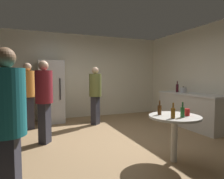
{
  "coord_description": "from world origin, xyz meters",
  "views": [
    {
      "loc": [
        -1.6,
        -3.77,
        1.36
      ],
      "look_at": [
        0.07,
        0.42,
        1.05
      ],
      "focal_mm": 31.56,
      "sensor_mm": 36.0,
      "label": 1
    }
  ],
  "objects_px": {
    "person_in_teal_shirt": "(7,120)",
    "beer_bottle_amber": "(173,113)",
    "beer_bottle_green": "(183,112)",
    "kettle": "(183,90)",
    "person_in_orange_shirt": "(28,91)",
    "refrigerator": "(51,92)",
    "plastic_cup_red": "(187,112)",
    "person_in_maroon_shirt": "(44,95)",
    "wine_bottle_on_counter": "(177,88)",
    "beer_bottle_brown": "(160,110)",
    "foreground_table": "(175,122)",
    "person_in_olive_shirt": "(95,91)"
  },
  "relations": [
    {
      "from": "person_in_teal_shirt",
      "to": "beer_bottle_amber",
      "type": "bearing_deg",
      "value": 19.34
    },
    {
      "from": "beer_bottle_green",
      "to": "kettle",
      "type": "bearing_deg",
      "value": 48.27
    },
    {
      "from": "person_in_orange_shirt",
      "to": "refrigerator",
      "type": "bearing_deg",
      "value": 109.76
    },
    {
      "from": "plastic_cup_red",
      "to": "person_in_maroon_shirt",
      "type": "height_order",
      "value": "person_in_maroon_shirt"
    },
    {
      "from": "wine_bottle_on_counter",
      "to": "plastic_cup_red",
      "type": "height_order",
      "value": "wine_bottle_on_counter"
    },
    {
      "from": "plastic_cup_red",
      "to": "person_in_orange_shirt",
      "type": "height_order",
      "value": "person_in_orange_shirt"
    },
    {
      "from": "refrigerator",
      "to": "plastic_cup_red",
      "type": "xyz_separation_m",
      "value": [
        1.75,
        -3.58,
        -0.11
      ]
    },
    {
      "from": "refrigerator",
      "to": "plastic_cup_red",
      "type": "height_order",
      "value": "refrigerator"
    },
    {
      "from": "refrigerator",
      "to": "person_in_orange_shirt",
      "type": "height_order",
      "value": "refrigerator"
    },
    {
      "from": "plastic_cup_red",
      "to": "person_in_teal_shirt",
      "type": "height_order",
      "value": "person_in_teal_shirt"
    },
    {
      "from": "beer_bottle_brown",
      "to": "person_in_maroon_shirt",
      "type": "distance_m",
      "value": 2.26
    },
    {
      "from": "kettle",
      "to": "plastic_cup_red",
      "type": "distance_m",
      "value": 2.51
    },
    {
      "from": "beer_bottle_amber",
      "to": "person_in_orange_shirt",
      "type": "relative_size",
      "value": 0.14
    },
    {
      "from": "wine_bottle_on_counter",
      "to": "foreground_table",
      "type": "distance_m",
      "value": 2.74
    },
    {
      "from": "beer_bottle_green",
      "to": "person_in_olive_shirt",
      "type": "distance_m",
      "value": 2.95
    },
    {
      "from": "beer_bottle_green",
      "to": "person_in_olive_shirt",
      "type": "bearing_deg",
      "value": 99.49
    },
    {
      "from": "person_in_teal_shirt",
      "to": "beer_bottle_brown",
      "type": "bearing_deg",
      "value": 27.36
    },
    {
      "from": "person_in_orange_shirt",
      "to": "person_in_teal_shirt",
      "type": "xyz_separation_m",
      "value": [
        -0.1,
        -3.33,
        -0.04
      ]
    },
    {
      "from": "beer_bottle_brown",
      "to": "beer_bottle_green",
      "type": "xyz_separation_m",
      "value": [
        0.2,
        -0.3,
        0.0
      ]
    },
    {
      "from": "wine_bottle_on_counter",
      "to": "person_in_maroon_shirt",
      "type": "bearing_deg",
      "value": -173.72
    },
    {
      "from": "kettle",
      "to": "person_in_teal_shirt",
      "type": "xyz_separation_m",
      "value": [
        -4.07,
        -2.26,
        -0.03
      ]
    },
    {
      "from": "wine_bottle_on_counter",
      "to": "person_in_maroon_shirt",
      "type": "height_order",
      "value": "person_in_maroon_shirt"
    },
    {
      "from": "person_in_orange_shirt",
      "to": "person_in_olive_shirt",
      "type": "distance_m",
      "value": 1.73
    },
    {
      "from": "beer_bottle_amber",
      "to": "plastic_cup_red",
      "type": "relative_size",
      "value": 2.09
    },
    {
      "from": "wine_bottle_on_counter",
      "to": "beer_bottle_brown",
      "type": "bearing_deg",
      "value": -135.6
    },
    {
      "from": "person_in_olive_shirt",
      "to": "beer_bottle_amber",
      "type": "bearing_deg",
      "value": -34.36
    },
    {
      "from": "person_in_orange_shirt",
      "to": "person_in_maroon_shirt",
      "type": "height_order",
      "value": "person_in_orange_shirt"
    },
    {
      "from": "refrigerator",
      "to": "person_in_orange_shirt",
      "type": "distance_m",
      "value": 0.86
    },
    {
      "from": "beer_bottle_green",
      "to": "plastic_cup_red",
      "type": "xyz_separation_m",
      "value": [
        0.15,
        0.07,
        -0.03
      ]
    },
    {
      "from": "foreground_table",
      "to": "plastic_cup_red",
      "type": "height_order",
      "value": "plastic_cup_red"
    },
    {
      "from": "foreground_table",
      "to": "plastic_cup_red",
      "type": "bearing_deg",
      "value": -21.1
    },
    {
      "from": "refrigerator",
      "to": "beer_bottle_green",
      "type": "distance_m",
      "value": 3.98
    },
    {
      "from": "person_in_maroon_shirt",
      "to": "beer_bottle_amber",
      "type": "bearing_deg",
      "value": -12.73
    },
    {
      "from": "foreground_table",
      "to": "person_in_maroon_shirt",
      "type": "bearing_deg",
      "value": 138.19
    },
    {
      "from": "person_in_maroon_shirt",
      "to": "beer_bottle_green",
      "type": "bearing_deg",
      "value": -9.67
    },
    {
      "from": "person_in_teal_shirt",
      "to": "person_in_orange_shirt",
      "type": "bearing_deg",
      "value": 100.42
    },
    {
      "from": "person_in_olive_shirt",
      "to": "person_in_teal_shirt",
      "type": "bearing_deg",
      "value": -70.04
    },
    {
      "from": "refrigerator",
      "to": "beer_bottle_green",
      "type": "xyz_separation_m",
      "value": [
        1.6,
        -3.65,
        -0.08
      ]
    },
    {
      "from": "wine_bottle_on_counter",
      "to": "person_in_maroon_shirt",
      "type": "relative_size",
      "value": 0.19
    },
    {
      "from": "beer_bottle_amber",
      "to": "beer_bottle_green",
      "type": "distance_m",
      "value": 0.18
    },
    {
      "from": "wine_bottle_on_counter",
      "to": "person_in_teal_shirt",
      "type": "height_order",
      "value": "person_in_teal_shirt"
    },
    {
      "from": "kettle",
      "to": "person_in_teal_shirt",
      "type": "bearing_deg",
      "value": -150.99
    },
    {
      "from": "plastic_cup_red",
      "to": "person_in_olive_shirt",
      "type": "distance_m",
      "value": 2.92
    },
    {
      "from": "person_in_maroon_shirt",
      "to": "person_in_teal_shirt",
      "type": "xyz_separation_m",
      "value": [
        -0.42,
        -2.08,
        -0.03
      ]
    },
    {
      "from": "refrigerator",
      "to": "kettle",
      "type": "relative_size",
      "value": 7.38
    },
    {
      "from": "refrigerator",
      "to": "beer_bottle_amber",
      "type": "height_order",
      "value": "refrigerator"
    },
    {
      "from": "kettle",
      "to": "beer_bottle_amber",
      "type": "relative_size",
      "value": 1.06
    },
    {
      "from": "person_in_teal_shirt",
      "to": "person_in_olive_shirt",
      "type": "bearing_deg",
      "value": 72.33
    },
    {
      "from": "person_in_orange_shirt",
      "to": "beer_bottle_amber",
      "type": "bearing_deg",
      "value": 8.98
    },
    {
      "from": "kettle",
      "to": "beer_bottle_amber",
      "type": "xyz_separation_m",
      "value": [
        -1.95,
        -1.99,
        -0.15
      ]
    }
  ]
}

